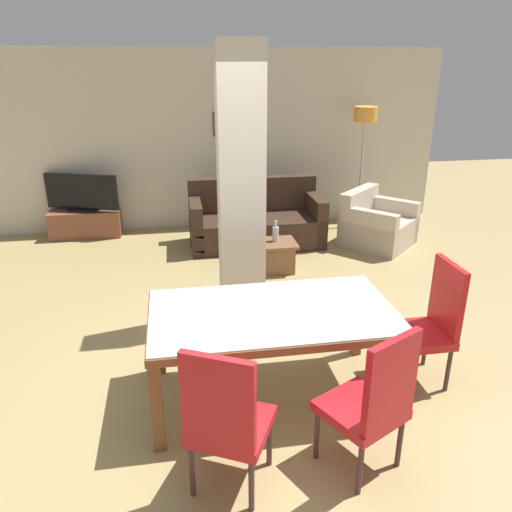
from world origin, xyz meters
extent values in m
plane|color=#9B8553|center=(0.00, 0.00, 0.00)|extent=(18.00, 18.00, 0.00)
cube|color=beige|center=(0.00, 4.56, 1.35)|extent=(7.20, 0.06, 2.70)
cube|color=brown|center=(0.19, 4.52, 1.60)|extent=(0.44, 0.02, 0.36)
cube|color=#8C598C|center=(0.19, 4.50, 1.60)|extent=(0.40, 0.01, 0.32)
cube|color=beige|center=(-0.04, 1.36, 1.35)|extent=(0.44, 0.28, 2.70)
cube|color=brown|center=(0.00, -0.49, 0.71)|extent=(1.86, 0.06, 0.06)
cube|color=brown|center=(0.00, 0.49, 0.71)|extent=(1.86, 0.06, 0.06)
cube|color=brown|center=(-0.90, 0.00, 0.71)|extent=(0.06, 0.91, 0.06)
cube|color=brown|center=(0.90, 0.00, 0.71)|extent=(0.06, 0.91, 0.06)
cube|color=silver|center=(0.00, 0.00, 0.75)|extent=(1.84, 1.01, 0.01)
cube|color=brown|center=(-0.88, -0.47, 0.34)|extent=(0.08, 0.08, 0.68)
cube|color=brown|center=(0.88, -0.47, 0.34)|extent=(0.08, 0.08, 0.68)
cube|color=brown|center=(-0.88, 0.47, 0.34)|extent=(0.08, 0.08, 0.68)
cube|color=brown|center=(0.88, 0.47, 0.34)|extent=(0.08, 0.08, 0.68)
cube|color=red|center=(1.22, 0.00, 0.42)|extent=(0.46, 0.46, 0.07)
cube|color=red|center=(1.42, 0.00, 0.75)|extent=(0.05, 0.44, 0.59)
cylinder|color=#462E2D|center=(1.03, -0.19, 0.19)|extent=(0.04, 0.04, 0.39)
cylinder|color=#462E2D|center=(1.03, 0.19, 0.19)|extent=(0.04, 0.04, 0.39)
cylinder|color=#462E2D|center=(1.41, -0.19, 0.19)|extent=(0.04, 0.04, 0.39)
cylinder|color=#462E2D|center=(1.41, 0.19, 0.19)|extent=(0.04, 0.04, 0.39)
cube|color=red|center=(-0.42, -0.82, 0.42)|extent=(0.62, 0.62, 0.07)
cube|color=red|center=(-0.51, -1.00, 0.75)|extent=(0.41, 0.24, 0.59)
cylinder|color=#462E2D|center=(-0.50, -0.57, 0.19)|extent=(0.04, 0.04, 0.39)
cylinder|color=#462E2D|center=(-0.16, -0.74, 0.19)|extent=(0.04, 0.04, 0.39)
cylinder|color=#462E2D|center=(-0.67, -0.90, 0.19)|extent=(0.04, 0.04, 0.39)
cylinder|color=#462E2D|center=(-0.34, -1.08, 0.19)|extent=(0.04, 0.04, 0.39)
cube|color=red|center=(0.42, -0.81, 0.42)|extent=(0.62, 0.62, 0.07)
cube|color=red|center=(0.51, -0.99, 0.75)|extent=(0.41, 0.25, 0.59)
cylinder|color=#462E2D|center=(0.16, -0.73, 0.19)|extent=(0.04, 0.04, 0.39)
cylinder|color=#462E2D|center=(0.50, -0.55, 0.19)|extent=(0.04, 0.04, 0.39)
cylinder|color=#462E2D|center=(0.34, -1.06, 0.19)|extent=(0.04, 0.04, 0.39)
cylinder|color=#462E2D|center=(0.67, -0.89, 0.19)|extent=(0.04, 0.04, 0.39)
cube|color=#38251B|center=(0.47, 3.49, 0.21)|extent=(1.89, 0.86, 0.42)
cube|color=#38251B|center=(0.47, 3.83, 0.67)|extent=(1.89, 0.18, 0.50)
cube|color=#38251B|center=(1.33, 3.49, 0.35)|extent=(0.16, 0.86, 0.69)
cube|color=#38251B|center=(-0.40, 3.49, 0.35)|extent=(0.16, 0.86, 0.69)
cube|color=#C0AD98|center=(2.20, 3.17, 0.20)|extent=(1.25, 1.25, 0.40)
cube|color=#C0AD98|center=(1.97, 3.41, 0.59)|extent=(0.79, 0.76, 0.38)
cube|color=#C0AD98|center=(2.49, 3.43, 0.31)|extent=(0.69, 0.72, 0.61)
cube|color=#C0AD98|center=(1.92, 2.90, 0.31)|extent=(0.69, 0.72, 0.61)
cube|color=brown|center=(0.47, 2.49, 0.36)|extent=(0.66, 0.47, 0.04)
cube|color=brown|center=(0.47, 2.49, 0.17)|extent=(0.58, 0.39, 0.34)
cylinder|color=#B2B7BC|center=(0.55, 2.53, 0.48)|extent=(0.08, 0.08, 0.19)
cylinder|color=#B2B7BC|center=(0.55, 2.53, 0.60)|extent=(0.03, 0.03, 0.07)
cylinder|color=#B7B7BC|center=(0.55, 2.53, 0.64)|extent=(0.04, 0.04, 0.01)
cube|color=brown|center=(-2.03, 4.28, 0.20)|extent=(1.04, 0.40, 0.40)
cube|color=black|center=(-2.03, 4.28, 0.42)|extent=(0.49, 0.33, 0.03)
cube|color=black|center=(-2.03, 4.28, 0.70)|extent=(1.08, 0.41, 0.53)
cylinder|color=#B7B7BC|center=(2.24, 4.11, 0.01)|extent=(0.32, 0.32, 0.02)
cylinder|color=#B7B7BC|center=(2.24, 4.11, 0.83)|extent=(0.04, 0.04, 1.62)
cylinder|color=#F29E38|center=(2.24, 4.11, 1.75)|extent=(0.35, 0.35, 0.22)
camera|label=1|loc=(-0.68, -3.27, 2.51)|focal=35.00mm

